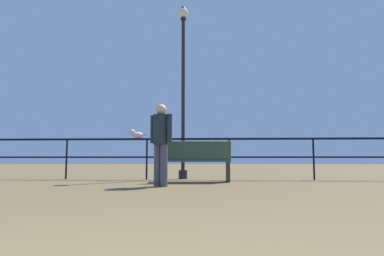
% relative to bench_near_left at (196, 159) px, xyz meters
% --- Properties ---
extents(pier_railing, '(18.40, 0.05, 1.02)m').
position_rel_bench_near_left_xyz_m(pier_railing, '(-0.25, 0.87, 0.25)').
color(pier_railing, black).
rests_on(pier_railing, ground_plane).
extents(bench_near_left, '(1.52, 0.73, 0.89)m').
position_rel_bench_near_left_xyz_m(bench_near_left, '(0.00, 0.00, 0.00)').
color(bench_near_left, '#304A3D').
rests_on(bench_near_left, ground_plane).
extents(lamppost_center, '(0.27, 0.27, 4.62)m').
position_rel_bench_near_left_xyz_m(lamppost_center, '(-0.39, 1.15, 2.07)').
color(lamppost_center, '#251F27').
rests_on(lamppost_center, ground_plane).
extents(person_by_bench, '(0.44, 0.30, 1.54)m').
position_rel_bench_near_left_xyz_m(person_by_bench, '(-0.62, -1.14, 0.38)').
color(person_by_bench, '#454459').
rests_on(person_by_bench, ground_plane).
extents(seagull_on_rail, '(0.45, 0.26, 0.22)m').
position_rel_bench_near_left_xyz_m(seagull_on_rail, '(-1.53, 0.86, 0.61)').
color(seagull_on_rail, silver).
rests_on(seagull_on_rail, pier_railing).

